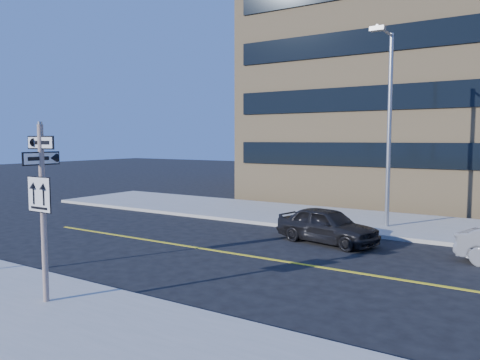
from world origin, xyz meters
The scene contains 5 objects.
ground centered at (0.00, 0.00, 0.00)m, with size 120.00×120.00×0.00m, color black.
sign_pole centered at (0.00, -2.51, 2.44)m, with size 0.92×0.92×4.06m.
parked_car_a centered at (2.85, 7.19, 0.66)m, with size 3.88×1.56×1.32m, color black.
streetlight_a centered at (4.00, 10.76, 4.76)m, with size 0.55×2.25×8.00m.
building_brick centered at (2.00, 25.00, 9.00)m, with size 18.00×18.00×18.00m, color tan.
Camera 1 is at (9.30, -8.85, 3.82)m, focal length 35.00 mm.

